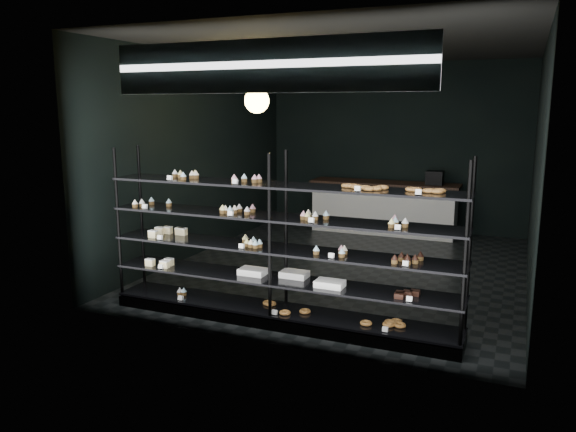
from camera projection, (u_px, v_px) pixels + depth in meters
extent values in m
cube|color=black|center=(347.00, 266.00, 8.46)|extent=(5.00, 6.00, 0.01)
cube|color=black|center=(352.00, 47.00, 7.85)|extent=(5.00, 6.00, 0.01)
cube|color=black|center=(394.00, 147.00, 10.87)|extent=(5.00, 0.01, 3.20)
cube|color=black|center=(260.00, 188.00, 5.44)|extent=(5.00, 0.01, 3.20)
cube|color=black|center=(202.00, 155.00, 9.11)|extent=(0.01, 6.00, 3.20)
cube|color=black|center=(537.00, 168.00, 7.20)|extent=(0.01, 6.00, 3.20)
cube|color=black|center=(278.00, 318.00, 6.26)|extent=(4.00, 0.50, 0.12)
cylinder|color=black|center=(118.00, 226.00, 6.63)|extent=(0.04, 0.04, 1.85)
cylinder|color=black|center=(142.00, 219.00, 7.03)|extent=(0.04, 0.04, 1.85)
cylinder|color=black|center=(270.00, 241.00, 5.88)|extent=(0.04, 0.04, 1.85)
cylinder|color=black|center=(286.00, 233.00, 6.28)|extent=(0.04, 0.04, 1.85)
cylinder|color=black|center=(465.00, 261.00, 5.13)|extent=(0.04, 0.04, 1.85)
cylinder|color=black|center=(470.00, 250.00, 5.53)|extent=(0.04, 0.04, 1.85)
cube|color=black|center=(278.00, 310.00, 6.24)|extent=(4.00, 0.50, 0.03)
cube|color=black|center=(278.00, 280.00, 6.17)|extent=(4.00, 0.50, 0.02)
cube|color=black|center=(278.00, 249.00, 6.11)|extent=(4.00, 0.50, 0.02)
cube|color=black|center=(278.00, 217.00, 6.04)|extent=(4.00, 0.50, 0.02)
cube|color=black|center=(278.00, 185.00, 5.97)|extent=(4.00, 0.50, 0.02)
cube|color=white|center=(172.00, 178.00, 6.27)|extent=(0.06, 0.04, 0.06)
cube|color=white|center=(237.00, 182.00, 5.95)|extent=(0.06, 0.04, 0.06)
cube|color=white|center=(360.00, 189.00, 5.44)|extent=(0.05, 0.04, 0.06)
cube|color=white|center=(419.00, 192.00, 5.22)|extent=(0.06, 0.04, 0.06)
cube|color=white|center=(145.00, 207.00, 6.48)|extent=(0.06, 0.04, 0.06)
cube|color=white|center=(227.00, 213.00, 6.07)|extent=(0.05, 0.04, 0.06)
cube|color=white|center=(312.00, 220.00, 5.69)|extent=(0.06, 0.04, 0.06)
cube|color=white|center=(402.00, 228.00, 5.35)|extent=(0.06, 0.04, 0.06)
cube|color=white|center=(157.00, 237.00, 6.49)|extent=(0.06, 0.04, 0.06)
cube|color=white|center=(245.00, 247.00, 6.05)|extent=(0.06, 0.04, 0.06)
cube|color=white|center=(330.00, 256.00, 5.69)|extent=(0.05, 0.04, 0.06)
cube|color=white|center=(405.00, 264.00, 5.40)|extent=(0.06, 0.04, 0.06)
cube|color=white|center=(159.00, 266.00, 6.55)|extent=(0.06, 0.04, 0.06)
cube|color=white|center=(410.00, 299.00, 5.44)|extent=(0.06, 0.04, 0.06)
cube|color=white|center=(183.00, 299.00, 6.50)|extent=(0.06, 0.04, 0.06)
cube|color=white|center=(277.00, 313.00, 6.04)|extent=(0.05, 0.04, 0.06)
cube|color=white|center=(381.00, 329.00, 5.61)|extent=(0.06, 0.04, 0.06)
cube|color=#0D1945|center=(263.00, 66.00, 5.30)|extent=(3.20, 0.04, 0.45)
cube|color=white|center=(262.00, 66.00, 5.28)|extent=(3.30, 0.02, 0.50)
cylinder|color=black|center=(256.00, 66.00, 7.34)|extent=(0.01, 0.01, 0.57)
sphere|color=#FFCC59|center=(257.00, 101.00, 7.43)|extent=(0.33, 0.33, 0.33)
cube|color=silver|center=(383.00, 209.00, 10.66)|extent=(2.67, 0.60, 0.92)
cube|color=black|center=(384.00, 184.00, 10.56)|extent=(2.77, 0.65, 0.06)
cube|color=black|center=(435.00, 178.00, 10.18)|extent=(0.30, 0.30, 0.25)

